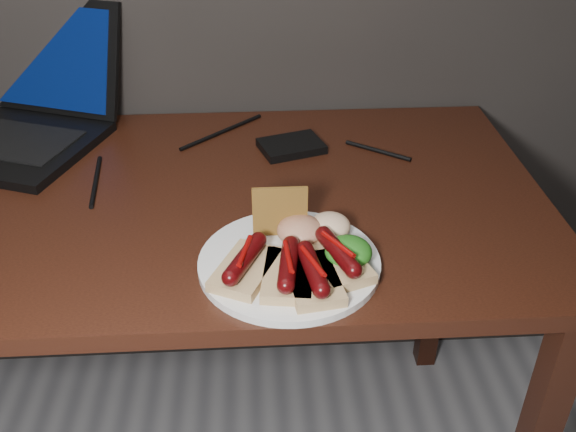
# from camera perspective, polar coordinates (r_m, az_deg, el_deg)

# --- Properties ---
(desk) EXTENTS (1.40, 0.70, 0.75)m
(desk) POSITION_cam_1_polar(r_m,az_deg,el_deg) (1.20, -11.76, -1.85)
(desk) COLOR #36180D
(desk) RESTS_ON ground
(laptop) EXTENTS (0.50, 0.48, 0.25)m
(laptop) POSITION_cam_1_polar(r_m,az_deg,el_deg) (1.45, -23.71, 8.57)
(laptop) COLOR black
(laptop) RESTS_ON desk
(hard_drive) EXTENTS (0.14, 0.12, 0.02)m
(hard_drive) POSITION_cam_1_polar(r_m,az_deg,el_deg) (1.28, 0.30, 6.24)
(hard_drive) COLOR black
(hard_drive) RESTS_ON desk
(desk_cables) EXTENTS (1.07, 0.36, 0.01)m
(desk_cables) POSITION_cam_1_polar(r_m,az_deg,el_deg) (1.27, -13.70, 4.90)
(desk_cables) COLOR black
(desk_cables) RESTS_ON desk
(plate) EXTENTS (0.35, 0.35, 0.01)m
(plate) POSITION_cam_1_polar(r_m,az_deg,el_deg) (0.96, 0.11, -4.18)
(plate) COLOR silver
(plate) RESTS_ON desk
(bread_sausage_left) EXTENTS (0.11, 0.13, 0.04)m
(bread_sausage_left) POSITION_cam_1_polar(r_m,az_deg,el_deg) (0.92, -3.82, -4.33)
(bread_sausage_left) COLOR #D1B77B
(bread_sausage_left) RESTS_ON plate
(bread_sausage_center) EXTENTS (0.08, 0.12, 0.04)m
(bread_sausage_center) POSITION_cam_1_polar(r_m,az_deg,el_deg) (0.91, 0.03, -4.85)
(bread_sausage_center) COLOR #D1B77B
(bread_sausage_center) RESTS_ON plate
(bread_sausage_right) EXTENTS (0.11, 0.13, 0.04)m
(bread_sausage_right) POSITION_cam_1_polar(r_m,az_deg,el_deg) (0.93, 4.42, -3.73)
(bread_sausage_right) COLOR #D1B77B
(bread_sausage_right) RESTS_ON plate
(bread_sausage_extra) EXTENTS (0.09, 0.12, 0.04)m
(bread_sausage_extra) POSITION_cam_1_polar(r_m,az_deg,el_deg) (0.90, 2.21, -5.27)
(bread_sausage_extra) COLOR #D1B77B
(bread_sausage_extra) RESTS_ON plate
(crispbread) EXTENTS (0.09, 0.01, 0.08)m
(crispbread) POSITION_cam_1_polar(r_m,az_deg,el_deg) (0.99, -0.72, 0.40)
(crispbread) COLOR olive
(crispbread) RESTS_ON plate
(salad_greens) EXTENTS (0.07, 0.07, 0.04)m
(salad_greens) POSITION_cam_1_polar(r_m,az_deg,el_deg) (0.94, 5.40, -3.19)
(salad_greens) COLOR #135B12
(salad_greens) RESTS_ON plate
(salsa_mound) EXTENTS (0.07, 0.07, 0.04)m
(salsa_mound) POSITION_cam_1_polar(r_m,az_deg,el_deg) (0.98, 1.09, -1.27)
(salsa_mound) COLOR maroon
(salsa_mound) RESTS_ON plate
(coleslaw_mound) EXTENTS (0.06, 0.06, 0.04)m
(coleslaw_mound) POSITION_cam_1_polar(r_m,az_deg,el_deg) (1.00, 3.76, -0.88)
(coleslaw_mound) COLOR silver
(coleslaw_mound) RESTS_ON plate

